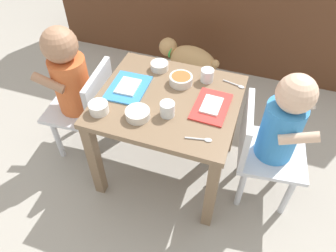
{
  "coord_description": "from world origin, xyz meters",
  "views": [
    {
      "loc": [
        0.33,
        -0.95,
        1.35
      ],
      "look_at": [
        0.0,
        0.0,
        0.3
      ],
      "focal_mm": 34.62,
      "sensor_mm": 36.0,
      "label": 1
    }
  ],
  "objects_px": {
    "food_tray_left": "(128,87)",
    "spoon_by_right_tray": "(236,85)",
    "dog": "(190,61)",
    "veggie_bowl_near": "(160,66)",
    "spoon_by_left_tray": "(201,139)",
    "veggie_bowl_far": "(138,114)",
    "water_cup_left": "(207,76)",
    "cereal_bowl_left_side": "(99,107)",
    "food_tray_right": "(211,106)",
    "cereal_bowl_right_side": "(181,80)",
    "seated_child_left": "(73,81)",
    "dining_table": "(168,113)",
    "water_cup_right": "(167,110)",
    "seated_child_right": "(278,128)"
  },
  "relations": [
    {
      "from": "water_cup_left",
      "to": "cereal_bowl_left_side",
      "type": "relative_size",
      "value": 0.74
    },
    {
      "from": "dining_table",
      "to": "water_cup_right",
      "type": "distance_m",
      "value": 0.15
    },
    {
      "from": "cereal_bowl_right_side",
      "to": "veggie_bowl_far",
      "type": "height_order",
      "value": "cereal_bowl_right_side"
    },
    {
      "from": "seated_child_left",
      "to": "water_cup_left",
      "type": "xyz_separation_m",
      "value": [
        0.57,
        0.16,
        0.05
      ]
    },
    {
      "from": "dog",
      "to": "spoon_by_left_tray",
      "type": "bearing_deg",
      "value": -71.67
    },
    {
      "from": "dog",
      "to": "veggie_bowl_far",
      "type": "bearing_deg",
      "value": -89.53
    },
    {
      "from": "veggie_bowl_near",
      "to": "cereal_bowl_right_side",
      "type": "height_order",
      "value": "cereal_bowl_right_side"
    },
    {
      "from": "dining_table",
      "to": "veggie_bowl_far",
      "type": "bearing_deg",
      "value": -118.1
    },
    {
      "from": "food_tray_left",
      "to": "spoon_by_right_tray",
      "type": "distance_m",
      "value": 0.46
    },
    {
      "from": "veggie_bowl_near",
      "to": "spoon_by_left_tray",
      "type": "bearing_deg",
      "value": -50.76
    },
    {
      "from": "veggie_bowl_near",
      "to": "veggie_bowl_far",
      "type": "height_order",
      "value": "same"
    },
    {
      "from": "veggie_bowl_far",
      "to": "cereal_bowl_left_side",
      "type": "bearing_deg",
      "value": -172.19
    },
    {
      "from": "water_cup_right",
      "to": "seated_child_left",
      "type": "bearing_deg",
      "value": 169.02
    },
    {
      "from": "food_tray_left",
      "to": "cereal_bowl_right_side",
      "type": "height_order",
      "value": "cereal_bowl_right_side"
    },
    {
      "from": "cereal_bowl_right_side",
      "to": "food_tray_right",
      "type": "bearing_deg",
      "value": -33.29
    },
    {
      "from": "seated_child_left",
      "to": "food_tray_right",
      "type": "distance_m",
      "value": 0.63
    },
    {
      "from": "seated_child_left",
      "to": "water_cup_right",
      "type": "height_order",
      "value": "seated_child_left"
    },
    {
      "from": "dog",
      "to": "veggie_bowl_near",
      "type": "height_order",
      "value": "veggie_bowl_near"
    },
    {
      "from": "food_tray_left",
      "to": "spoon_by_left_tray",
      "type": "height_order",
      "value": "food_tray_left"
    },
    {
      "from": "dining_table",
      "to": "veggie_bowl_near",
      "type": "relative_size",
      "value": 7.23
    },
    {
      "from": "veggie_bowl_far",
      "to": "seated_child_left",
      "type": "bearing_deg",
      "value": 159.19
    },
    {
      "from": "seated_child_right",
      "to": "seated_child_left",
      "type": "bearing_deg",
      "value": -179.12
    },
    {
      "from": "cereal_bowl_left_side",
      "to": "spoon_by_left_tray",
      "type": "height_order",
      "value": "cereal_bowl_left_side"
    },
    {
      "from": "veggie_bowl_far",
      "to": "dog",
      "type": "bearing_deg",
      "value": 90.47
    },
    {
      "from": "seated_child_left",
      "to": "dog",
      "type": "bearing_deg",
      "value": 59.64
    },
    {
      "from": "dog",
      "to": "food_tray_left",
      "type": "relative_size",
      "value": 1.95
    },
    {
      "from": "dog",
      "to": "cereal_bowl_left_side",
      "type": "relative_size",
      "value": 5.16
    },
    {
      "from": "food_tray_right",
      "to": "veggie_bowl_near",
      "type": "bearing_deg",
      "value": 148.57
    },
    {
      "from": "seated_child_left",
      "to": "seated_child_right",
      "type": "xyz_separation_m",
      "value": [
        0.9,
        0.01,
        -0.01
      ]
    },
    {
      "from": "cereal_bowl_right_side",
      "to": "food_tray_left",
      "type": "bearing_deg",
      "value": -152.35
    },
    {
      "from": "food_tray_right",
      "to": "cereal_bowl_left_side",
      "type": "height_order",
      "value": "cereal_bowl_left_side"
    },
    {
      "from": "veggie_bowl_near",
      "to": "spoon_by_left_tray",
      "type": "distance_m",
      "value": 0.46
    },
    {
      "from": "cereal_bowl_left_side",
      "to": "spoon_by_right_tray",
      "type": "distance_m",
      "value": 0.59
    },
    {
      "from": "seated_child_left",
      "to": "food_tray_right",
      "type": "relative_size",
      "value": 3.48
    },
    {
      "from": "dining_table",
      "to": "water_cup_right",
      "type": "height_order",
      "value": "water_cup_right"
    },
    {
      "from": "dog",
      "to": "spoon_by_right_tray",
      "type": "height_order",
      "value": "spoon_by_right_tray"
    },
    {
      "from": "cereal_bowl_left_side",
      "to": "spoon_by_right_tray",
      "type": "relative_size",
      "value": 0.77
    },
    {
      "from": "cereal_bowl_left_side",
      "to": "veggie_bowl_near",
      "type": "bearing_deg",
      "value": 69.34
    },
    {
      "from": "seated_child_left",
      "to": "food_tray_right",
      "type": "height_order",
      "value": "seated_child_left"
    },
    {
      "from": "water_cup_right",
      "to": "food_tray_left",
      "type": "bearing_deg",
      "value": 155.24
    },
    {
      "from": "food_tray_left",
      "to": "veggie_bowl_far",
      "type": "bearing_deg",
      "value": -54.22
    },
    {
      "from": "cereal_bowl_left_side",
      "to": "veggie_bowl_far",
      "type": "xyz_separation_m",
      "value": [
        0.16,
        0.02,
        -0.0
      ]
    },
    {
      "from": "water_cup_right",
      "to": "dining_table",
      "type": "bearing_deg",
      "value": 107.46
    },
    {
      "from": "seated_child_right",
      "to": "spoon_by_right_tray",
      "type": "relative_size",
      "value": 6.86
    },
    {
      "from": "food_tray_right",
      "to": "cereal_bowl_right_side",
      "type": "relative_size",
      "value": 2.02
    },
    {
      "from": "veggie_bowl_far",
      "to": "spoon_by_left_tray",
      "type": "distance_m",
      "value": 0.27
    },
    {
      "from": "cereal_bowl_left_side",
      "to": "cereal_bowl_right_side",
      "type": "relative_size",
      "value": 0.77
    },
    {
      "from": "dining_table",
      "to": "water_cup_left",
      "type": "distance_m",
      "value": 0.23
    },
    {
      "from": "veggie_bowl_far",
      "to": "food_tray_left",
      "type": "bearing_deg",
      "value": 125.78
    },
    {
      "from": "food_tray_right",
      "to": "dining_table",
      "type": "bearing_deg",
      "value": -178.1
    }
  ]
}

